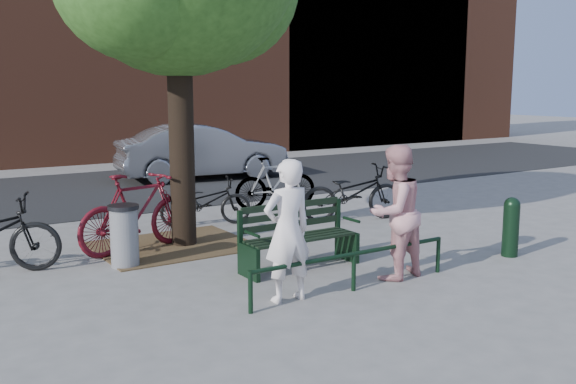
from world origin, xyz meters
TOP-DOWN VIEW (x-y plane):
  - ground at (0.00, 0.00)m, footprint 90.00×90.00m
  - dirt_pit at (-1.00, 2.20)m, footprint 2.40×2.00m
  - road at (0.00, 8.50)m, footprint 40.00×7.00m
  - park_bench at (-0.00, 0.08)m, footprint 1.74×0.54m
  - guard_railing at (0.00, -1.20)m, footprint 3.06×0.06m
  - person_left at (-0.90, -1.05)m, footprint 0.64×0.43m
  - person_right at (0.81, -1.05)m, footprint 0.96×0.79m
  - bollard at (3.06, -1.18)m, footprint 0.24×0.24m
  - litter_bin at (-2.04, 1.48)m, footprint 0.44×0.44m
  - bicycle_b at (-1.57, 2.20)m, footprint 2.15×1.02m
  - bicycle_c at (0.15, 3.33)m, footprint 1.79×1.04m
  - bicycle_d at (2.14, 4.07)m, footprint 1.89×0.80m
  - bicycle_e at (2.73, 2.21)m, footprint 2.16×1.30m
  - parked_car at (2.76, 8.87)m, footprint 4.85×2.30m

SIDE VIEW (x-z plane):
  - ground at x=0.00m, z-range 0.00..0.00m
  - road at x=0.00m, z-range 0.00..0.01m
  - dirt_pit at x=-1.00m, z-range 0.00..0.02m
  - guard_railing at x=0.00m, z-range 0.15..0.66m
  - bicycle_c at x=0.15m, z-range 0.00..0.89m
  - litter_bin at x=-2.04m, z-range 0.01..0.90m
  - park_bench at x=0.00m, z-range -0.01..0.97m
  - bollard at x=3.06m, z-range 0.03..0.94m
  - bicycle_e at x=2.73m, z-range 0.00..1.07m
  - bicycle_d at x=2.14m, z-range 0.00..1.10m
  - bicycle_b at x=-1.57m, z-range 0.00..1.24m
  - parked_car at x=2.76m, z-range 0.00..1.54m
  - person_left at x=-0.90m, z-range 0.00..1.72m
  - person_right at x=0.81m, z-range 0.00..1.80m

